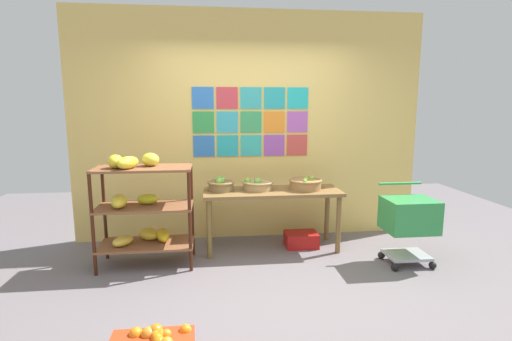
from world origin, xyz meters
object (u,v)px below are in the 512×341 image
object	(u,v)px
fruit_basket_right	(258,185)
display_table	(272,198)
banana_shelf_unit	(141,204)
shopping_cart	(409,218)
fruit_basket_left	(221,185)
produce_crate_under_table	(301,239)
fruit_basket_back_left	(305,184)

from	to	relation	value
fruit_basket_right	display_table	bearing A→B (deg)	-18.02
banana_shelf_unit	display_table	xyz separation A→B (m)	(1.46, 0.32, -0.05)
display_table	shopping_cart	bearing A→B (deg)	-24.05
banana_shelf_unit	fruit_basket_left	world-z (taller)	banana_shelf_unit
banana_shelf_unit	shopping_cart	bearing A→B (deg)	-6.06
display_table	produce_crate_under_table	distance (m)	0.65
fruit_basket_right	fruit_basket_back_left	bearing A→B (deg)	-5.30
fruit_basket_left	shopping_cart	world-z (taller)	fruit_basket_left
fruit_basket_left	fruit_basket_back_left	bearing A→B (deg)	-2.74
fruit_basket_right	produce_crate_under_table	xyz separation A→B (m)	(0.54, -0.03, -0.69)
display_table	fruit_basket_back_left	xyz separation A→B (m)	(0.40, 0.00, 0.16)
shopping_cart	fruit_basket_right	bearing A→B (deg)	163.69
fruit_basket_back_left	shopping_cart	world-z (taller)	fruit_basket_back_left
display_table	fruit_basket_right	world-z (taller)	fruit_basket_right
shopping_cart	fruit_basket_left	bearing A→B (deg)	168.52
fruit_basket_right	fruit_basket_back_left	size ratio (longest dim) A/B	0.96
fruit_basket_right	shopping_cart	size ratio (longest dim) A/B	0.44
fruit_basket_left	fruit_basket_back_left	xyz separation A→B (m)	(1.00, -0.05, -0.00)
fruit_basket_back_left	produce_crate_under_table	distance (m)	0.70
display_table	fruit_basket_back_left	distance (m)	0.43
fruit_basket_left	display_table	bearing A→B (deg)	-4.75
fruit_basket_right	fruit_basket_back_left	distance (m)	0.57
banana_shelf_unit	shopping_cart	world-z (taller)	banana_shelf_unit
fruit_basket_back_left	banana_shelf_unit	bearing A→B (deg)	-170.24
fruit_basket_left	produce_crate_under_table	world-z (taller)	fruit_basket_left
fruit_basket_left	fruit_basket_right	xyz separation A→B (m)	(0.43, 0.00, -0.01)
banana_shelf_unit	produce_crate_under_table	bearing A→B (deg)	10.61
fruit_basket_left	fruit_basket_right	bearing A→B (deg)	0.63
display_table	shopping_cart	xyz separation A→B (m)	(1.39, -0.62, -0.11)
display_table	fruit_basket_left	bearing A→B (deg)	175.25
banana_shelf_unit	display_table	world-z (taller)	banana_shelf_unit
produce_crate_under_table	fruit_basket_right	bearing A→B (deg)	176.71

